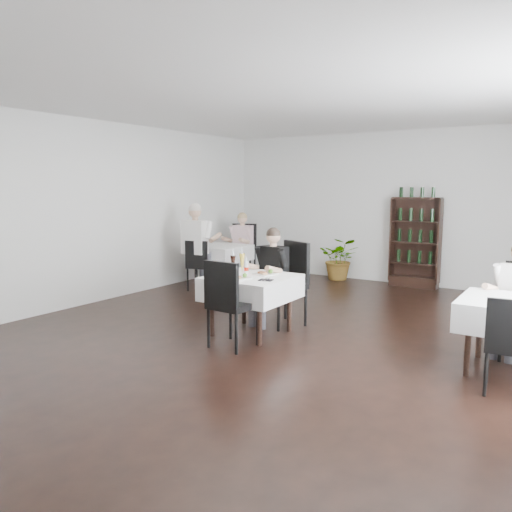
{
  "coord_description": "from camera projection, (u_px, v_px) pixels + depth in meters",
  "views": [
    {
      "loc": [
        3.22,
        -5.29,
        1.91
      ],
      "look_at": [
        -0.36,
        0.2,
        1.0
      ],
      "focal_mm": 35.0,
      "sensor_mm": 36.0,
      "label": 1
    }
  ],
  "objects": [
    {
      "name": "room_shell",
      "position": [
        271.0,
        220.0,
        6.19
      ],
      "size": [
        9.0,
        9.0,
        9.0
      ],
      "color": "black",
      "rests_on": "ground"
    },
    {
      "name": "wine_shelf",
      "position": [
        415.0,
        243.0,
        9.53
      ],
      "size": [
        0.9,
        0.28,
        1.75
      ],
      "color": "black",
      "rests_on": "ground"
    },
    {
      "name": "main_table",
      "position": [
        251.0,
        287.0,
        6.47
      ],
      "size": [
        1.03,
        1.03,
        0.77
      ],
      "color": "black",
      "rests_on": "ground"
    },
    {
      "name": "left_table",
      "position": [
        220.0,
        253.0,
        9.84
      ],
      "size": [
        0.98,
        0.98,
        0.77
      ],
      "color": "black",
      "rests_on": "ground"
    },
    {
      "name": "right_table",
      "position": [
        511.0,
        314.0,
        5.1
      ],
      "size": [
        0.98,
        0.98,
        0.77
      ],
      "color": "black",
      "rests_on": "ground"
    },
    {
      "name": "potted_tree",
      "position": [
        340.0,
        259.0,
        10.3
      ],
      "size": [
        0.95,
        0.87,
        0.88
      ],
      "primitive_type": "imported",
      "rotation": [
        0.0,
        0.0,
        0.26
      ],
      "color": "#29571E",
      "rests_on": "ground"
    },
    {
      "name": "main_chair_far",
      "position": [
        288.0,
        277.0,
        6.94
      ],
      "size": [
        0.7,
        0.7,
        1.16
      ],
      "color": "black",
      "rests_on": "ground"
    },
    {
      "name": "main_chair_near",
      "position": [
        228.0,
        299.0,
        5.88
      ],
      "size": [
        0.51,
        0.51,
        1.06
      ],
      "color": "black",
      "rests_on": "ground"
    },
    {
      "name": "left_chair_far",
      "position": [
        243.0,
        247.0,
        10.49
      ],
      "size": [
        0.68,
        0.68,
        1.14
      ],
      "color": "black",
      "rests_on": "ground"
    },
    {
      "name": "left_chair_near",
      "position": [
        199.0,
        262.0,
        9.2
      ],
      "size": [
        0.53,
        0.53,
        0.94
      ],
      "color": "black",
      "rests_on": "ground"
    },
    {
      "name": "right_chair_near",
      "position": [
        510.0,
        340.0,
        4.53
      ],
      "size": [
        0.47,
        0.47,
        0.93
      ],
      "color": "black",
      "rests_on": "ground"
    },
    {
      "name": "diner_main",
      "position": [
        270.0,
        269.0,
        6.92
      ],
      "size": [
        0.55,
        0.57,
        1.36
      ],
      "color": "#3B3B42",
      "rests_on": "ground"
    },
    {
      "name": "diner_left_far",
      "position": [
        240.0,
        241.0,
        10.29
      ],
      "size": [
        0.53,
        0.53,
        1.39
      ],
      "color": "#3B3B42",
      "rests_on": "ground"
    },
    {
      "name": "diner_left_near",
      "position": [
        198.0,
        240.0,
        9.25
      ],
      "size": [
        0.64,
        0.65,
        1.62
      ],
      "color": "#3B3B42",
      "rests_on": "ground"
    },
    {
      "name": "plate_far",
      "position": [
        265.0,
        273.0,
        6.53
      ],
      "size": [
        0.31,
        0.31,
        0.08
      ],
      "color": "white",
      "rests_on": "main_table"
    },
    {
      "name": "plate_near",
      "position": [
        240.0,
        278.0,
        6.25
      ],
      "size": [
        0.31,
        0.31,
        0.07
      ],
      "color": "white",
      "rests_on": "main_table"
    },
    {
      "name": "pilsner_dark",
      "position": [
        233.0,
        265.0,
        6.5
      ],
      "size": [
        0.07,
        0.07,
        0.32
      ],
      "color": "black",
      "rests_on": "main_table"
    },
    {
      "name": "pilsner_lager",
      "position": [
        242.0,
        263.0,
        6.63
      ],
      "size": [
        0.08,
        0.08,
        0.33
      ],
      "color": "gold",
      "rests_on": "main_table"
    },
    {
      "name": "coke_bottle",
      "position": [
        246.0,
        268.0,
        6.51
      ],
      "size": [
        0.06,
        0.06,
        0.24
      ],
      "color": "silver",
      "rests_on": "main_table"
    },
    {
      "name": "napkin_cutlery",
      "position": [
        266.0,
        280.0,
        6.15
      ],
      "size": [
        0.19,
        0.18,
        0.02
      ],
      "color": "black",
      "rests_on": "main_table"
    }
  ]
}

